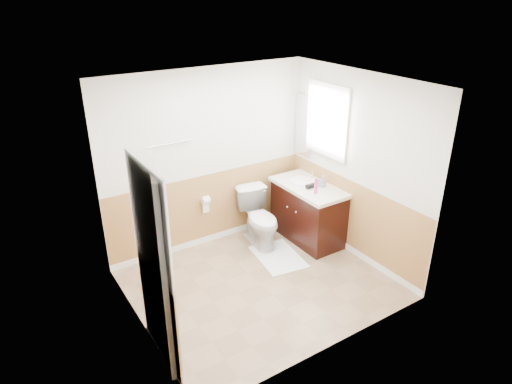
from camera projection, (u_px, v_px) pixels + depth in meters
floor at (260, 284)px, 5.71m from camera, size 3.00×3.00×0.00m
ceiling at (261, 84)px, 4.67m from camera, size 3.00×3.00×0.00m
wall_back at (208, 160)px, 6.19m from camera, size 3.00×0.00×3.00m
wall_front at (338, 243)px, 4.20m from camera, size 3.00×0.00×3.00m
wall_left at (133, 228)px, 4.45m from camera, size 0.00×3.00×3.00m
wall_right at (356, 168)px, 5.94m from camera, size 0.00×3.00×3.00m
wainscot_back at (211, 210)px, 6.49m from camera, size 3.00×0.00×3.00m
wainscot_front at (331, 307)px, 4.52m from camera, size 3.00×0.00×3.00m
wainscot_left at (142, 291)px, 4.77m from camera, size 0.00×2.60×2.60m
wainscot_right at (351, 219)px, 6.24m from camera, size 0.00×2.60×2.60m
toilet at (260, 219)px, 6.45m from camera, size 0.56×0.84×0.80m
bath_mat at (278, 257)px, 6.26m from camera, size 0.66×0.87×0.02m
vanity_cabinet at (308, 214)px, 6.59m from camera, size 0.55×1.10×0.80m
vanity_knob_left at (296, 212)px, 6.31m from camera, size 0.03×0.03×0.03m
vanity_knob_right at (287, 207)px, 6.46m from camera, size 0.03×0.03×0.03m
countertop at (309, 187)px, 6.41m from camera, size 0.60×1.15×0.05m
sink_basin at (303, 181)px, 6.52m from camera, size 0.36×0.36×0.02m
faucet at (313, 175)px, 6.58m from camera, size 0.02×0.02×0.14m
lotion_bottle at (316, 186)px, 6.12m from camera, size 0.05×0.05×0.22m
soap_dispenser at (322, 181)px, 6.33m from camera, size 0.10×0.10×0.17m
hair_dryer_body at (311, 186)px, 6.30m from camera, size 0.14×0.07×0.07m
hair_dryer_handle at (309, 188)px, 6.30m from camera, size 0.03×0.03×0.07m
mirror_panel at (303, 126)px, 6.64m from camera, size 0.02×0.35×0.90m
window_frame at (327, 120)px, 6.16m from camera, size 0.04×0.80×1.00m
window_glass at (328, 120)px, 6.17m from camera, size 0.01×0.70×0.90m
door at (162, 267)px, 4.25m from camera, size 0.29×0.78×2.04m
door_frame at (154, 268)px, 4.21m from camera, size 0.02×0.92×2.10m
door_knob at (156, 255)px, 4.57m from camera, size 0.06×0.06×0.06m
towel_bar at (170, 144)px, 5.73m from camera, size 0.62×0.02×0.02m
tp_holder_bar at (206, 200)px, 6.31m from camera, size 0.14×0.02×0.02m
tp_roll at (206, 200)px, 6.31m from camera, size 0.10×0.11×0.11m
tp_sheet at (206, 207)px, 6.36m from camera, size 0.10×0.01×0.16m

